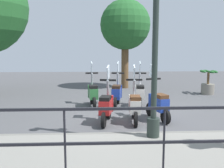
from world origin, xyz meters
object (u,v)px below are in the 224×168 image
object	(u,v)px
scooter_far_1	(117,93)
scooter_far_2	(93,93)
scooter_near_1	(135,105)
scooter_far_0	(140,93)
scooter_near_0	(158,103)
lamp_post_near	(155,53)
tree_distant	(125,25)
potted_palm	(208,84)
scooter_near_2	(106,106)

from	to	relation	value
scooter_far_1	scooter_far_2	bearing A→B (deg)	96.80
scooter_near_1	scooter_far_0	world-z (taller)	same
scooter_near_0	scooter_far_0	distance (m)	1.67
scooter_near_1	scooter_far_2	world-z (taller)	same
lamp_post_near	scooter_far_0	distance (m)	3.65
scooter_near_1	scooter_far_0	distance (m)	1.89
lamp_post_near	tree_distant	bearing A→B (deg)	-1.06
scooter_near_0	scooter_far_2	bearing A→B (deg)	29.03
tree_distant	scooter_far_1	xyz separation A→B (m)	(-4.10, 0.68, -2.62)
potted_palm	lamp_post_near	bearing A→B (deg)	147.15
tree_distant	potted_palm	xyz separation A→B (m)	(-1.94, -3.45, -2.66)
tree_distant	scooter_far_0	distance (m)	4.91
scooter_far_1	scooter_near_0	bearing A→B (deg)	-138.26
lamp_post_near	tree_distant	size ratio (longest dim) A/B	0.91
tree_distant	scooter_far_2	xyz separation A→B (m)	(-4.05, 1.50, -2.62)
scooter_near_1	scooter_far_2	bearing A→B (deg)	34.91
scooter_near_0	tree_distant	bearing A→B (deg)	-14.04
scooter_near_0	scooter_far_1	xyz separation A→B (m)	(1.70, 1.03, 0.00)
scooter_near_2	scooter_far_1	bearing A→B (deg)	-1.06
scooter_near_0	scooter_near_2	bearing A→B (deg)	81.19
scooter_far_2	lamp_post_near	bearing A→B (deg)	-166.53
scooter_near_0	scooter_far_0	world-z (taller)	same
potted_palm	scooter_far_0	xyz separation A→B (m)	(-2.21, 3.34, 0.04)
tree_distant	lamp_post_near	bearing A→B (deg)	178.94
lamp_post_near	scooter_near_1	xyz separation A→B (m)	(1.51, 0.18, -1.42)
potted_palm	scooter_near_2	bearing A→B (deg)	132.00
potted_palm	scooter_near_1	bearing A→B (deg)	137.01
lamp_post_near	scooter_near_2	size ratio (longest dim) A/B	2.58
scooter_far_1	lamp_post_near	bearing A→B (deg)	-160.43
potted_palm	scooter_near_0	world-z (taller)	scooter_near_0
scooter_near_1	scooter_far_1	world-z (taller)	same
tree_distant	potted_palm	distance (m)	4.77
scooter_near_1	scooter_near_0	bearing A→B (deg)	-71.00
scooter_near_2	scooter_far_2	xyz separation A→B (m)	(1.97, 0.41, 0.00)
scooter_near_1	scooter_near_2	xyz separation A→B (m)	(-0.03, 0.76, 0.00)
lamp_post_near	scooter_far_1	world-z (taller)	lamp_post_near
scooter_far_0	scooter_near_1	bearing A→B (deg)	173.95
tree_distant	scooter_near_2	bearing A→B (deg)	169.79
lamp_post_near	scooter_near_1	size ratio (longest dim) A/B	2.58
scooter_near_1	scooter_far_0	xyz separation A→B (m)	(1.84, -0.43, 0.00)
lamp_post_near	tree_distant	xyz separation A→B (m)	(7.50, -0.14, 1.21)
scooter_far_2	tree_distant	bearing A→B (deg)	-28.38
tree_distant	scooter_near_1	bearing A→B (deg)	176.92
scooter_far_1	tree_distant	bearing A→B (deg)	1.17
scooter_near_1	scooter_far_1	size ratio (longest dim) A/B	1.00
tree_distant	potted_palm	world-z (taller)	tree_distant
potted_palm	scooter_far_0	world-z (taller)	scooter_far_0
tree_distant	scooter_near_0	distance (m)	6.38
tree_distant	scooter_far_1	distance (m)	4.92
scooter_near_0	scooter_far_2	xyz separation A→B (m)	(1.75, 1.85, 0.00)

